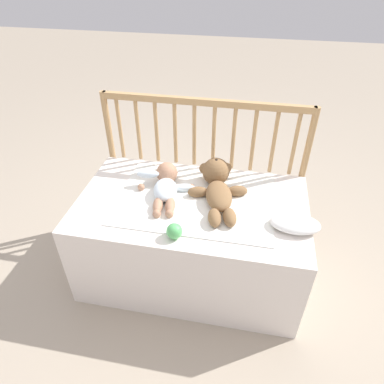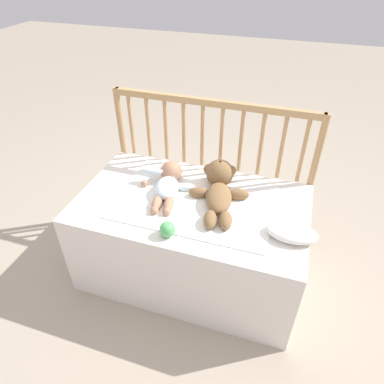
{
  "view_description": "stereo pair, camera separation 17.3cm",
  "coord_description": "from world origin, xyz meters",
  "px_view_note": "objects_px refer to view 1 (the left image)",
  "views": [
    {
      "loc": [
        0.26,
        -1.35,
        1.62
      ],
      "look_at": [
        0.0,
        0.01,
        0.58
      ],
      "focal_mm": 32.0,
      "sensor_mm": 36.0,
      "label": 1
    },
    {
      "loc": [
        0.43,
        -1.31,
        1.62
      ],
      "look_at": [
        0.0,
        0.01,
        0.58
      ],
      "focal_mm": 32.0,
      "sensor_mm": 36.0,
      "label": 2
    }
  ],
  "objects_px": {
    "baby": "(166,185)",
    "small_pillow": "(295,224)",
    "teddy_bear": "(218,185)",
    "toy_ball": "(174,231)"
  },
  "relations": [
    {
      "from": "baby",
      "to": "small_pillow",
      "type": "bearing_deg",
      "value": -13.86
    },
    {
      "from": "teddy_bear",
      "to": "toy_ball",
      "type": "xyz_separation_m",
      "value": [
        -0.15,
        -0.36,
        -0.02
      ]
    },
    {
      "from": "teddy_bear",
      "to": "baby",
      "type": "xyz_separation_m",
      "value": [
        -0.27,
        -0.04,
        -0.01
      ]
    },
    {
      "from": "small_pillow",
      "to": "teddy_bear",
      "type": "bearing_deg",
      "value": 152.91
    },
    {
      "from": "baby",
      "to": "toy_ball",
      "type": "bearing_deg",
      "value": -69.3
    },
    {
      "from": "baby",
      "to": "small_pillow",
      "type": "distance_m",
      "value": 0.68
    },
    {
      "from": "teddy_bear",
      "to": "small_pillow",
      "type": "height_order",
      "value": "teddy_bear"
    },
    {
      "from": "teddy_bear",
      "to": "toy_ball",
      "type": "bearing_deg",
      "value": -112.31
    },
    {
      "from": "teddy_bear",
      "to": "baby",
      "type": "distance_m",
      "value": 0.27
    },
    {
      "from": "baby",
      "to": "small_pillow",
      "type": "height_order",
      "value": "baby"
    }
  ]
}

